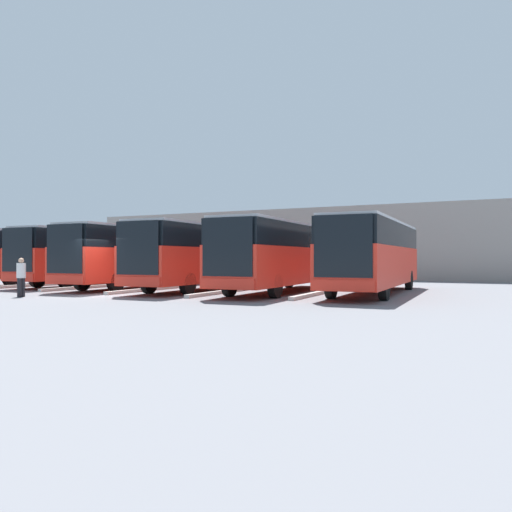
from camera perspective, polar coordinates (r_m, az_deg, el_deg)
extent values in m
plane|color=slate|center=(23.09, -17.12, -4.31)|extent=(600.00, 600.00, 0.00)
cube|color=red|center=(23.60, 13.42, -1.06)|extent=(2.72, 11.68, 1.70)
cube|color=black|center=(23.62, 13.42, 2.26)|extent=(2.68, 11.50, 1.04)
cube|color=black|center=(17.92, 9.88, 1.14)|extent=(2.12, 0.10, 2.24)
cube|color=red|center=(17.93, 9.88, -3.34)|extent=(2.29, 0.12, 0.40)
cube|color=silver|center=(23.65, 13.42, 3.67)|extent=(2.61, 11.21, 0.12)
cylinder|color=black|center=(19.90, 14.44, -3.52)|extent=(0.33, 1.01, 1.00)
cylinder|color=black|center=(20.37, 8.57, -3.45)|extent=(0.33, 1.01, 1.00)
cylinder|color=black|center=(27.01, 17.08, -2.65)|extent=(0.33, 1.01, 1.00)
cylinder|color=black|center=(27.36, 12.69, -2.63)|extent=(0.33, 1.01, 1.00)
cube|color=#B2B2AD|center=(22.54, 7.17, -4.22)|extent=(0.43, 7.12, 0.15)
cube|color=red|center=(24.14, 3.12, -1.05)|extent=(2.72, 11.68, 1.70)
cube|color=black|center=(24.16, 3.12, 2.20)|extent=(2.68, 11.50, 1.04)
cube|color=black|center=(18.83, -3.32, 1.07)|extent=(2.12, 0.10, 2.24)
cube|color=red|center=(18.84, -3.33, -3.19)|extent=(2.29, 0.12, 0.40)
cube|color=silver|center=(24.19, 3.12, 3.58)|extent=(2.61, 11.21, 0.12)
cylinder|color=black|center=(20.43, 2.21, -3.45)|extent=(0.33, 1.01, 1.00)
cylinder|color=black|center=(21.31, -3.06, -3.31)|extent=(0.33, 1.01, 1.00)
cylinder|color=black|center=(27.23, 7.95, -2.64)|extent=(0.33, 1.01, 1.00)
cylinder|color=black|center=(27.90, 3.78, -2.59)|extent=(0.33, 1.01, 1.00)
cube|color=#B2B2AD|center=(23.55, -3.31, -4.05)|extent=(0.43, 7.12, 0.15)
cube|color=red|center=(26.05, -5.55, -0.99)|extent=(2.72, 11.68, 1.70)
cube|color=black|center=(26.07, -5.55, 2.02)|extent=(2.68, 11.50, 1.04)
cube|color=black|center=(21.21, -13.42, 0.93)|extent=(2.12, 0.10, 2.24)
cube|color=red|center=(21.22, -13.43, -2.86)|extent=(2.29, 0.12, 0.40)
cube|color=silver|center=(26.10, -5.54, 3.30)|extent=(2.61, 11.21, 0.12)
cylinder|color=black|center=(22.45, -7.80, -3.15)|extent=(0.33, 1.01, 1.00)
cylinder|color=black|center=(23.64, -12.14, -3.00)|extent=(0.33, 1.01, 1.00)
cylinder|color=black|center=(28.80, -0.14, -2.51)|extent=(0.33, 1.01, 1.00)
cylinder|color=black|center=(29.73, -3.85, -2.44)|extent=(0.33, 1.01, 1.00)
cube|color=#B2B2AD|center=(25.86, -11.60, -3.71)|extent=(0.43, 7.12, 0.15)
cube|color=red|center=(28.58, -12.71, -0.92)|extent=(2.72, 11.68, 1.70)
cube|color=black|center=(28.60, -12.71, 1.83)|extent=(2.68, 11.50, 1.04)
cube|color=black|center=(24.20, -21.06, 0.79)|extent=(2.12, 0.10, 2.24)
cube|color=red|center=(24.21, -21.07, -2.52)|extent=(2.29, 0.12, 0.40)
cube|color=silver|center=(28.63, -12.71, 2.99)|extent=(2.61, 11.21, 0.12)
cylinder|color=black|center=(25.13, -15.75, -2.84)|extent=(0.33, 1.01, 1.00)
cylinder|color=black|center=(26.54, -19.24, -2.69)|extent=(0.33, 1.01, 1.00)
cylinder|color=black|center=(30.99, -7.13, -2.35)|extent=(0.33, 1.01, 1.00)
cylinder|color=black|center=(32.14, -10.34, -2.27)|extent=(0.33, 1.01, 1.00)
cube|color=#B2B2AD|center=(28.72, -18.21, -3.36)|extent=(0.43, 7.12, 0.15)
cube|color=red|center=(32.06, -17.64, -0.84)|extent=(2.72, 11.68, 1.70)
cube|color=black|center=(32.07, -17.64, 1.61)|extent=(2.68, 11.50, 1.04)
cube|color=black|center=(28.01, -25.64, 0.66)|extent=(2.12, 0.10, 2.24)
cube|color=red|center=(28.02, -25.66, -2.20)|extent=(2.29, 0.12, 0.40)
cube|color=silver|center=(32.10, -17.64, 2.65)|extent=(2.61, 11.21, 0.12)
cylinder|color=black|center=(28.74, -20.89, -2.50)|extent=(0.33, 1.01, 1.00)
cylinder|color=black|center=(30.28, -23.71, -2.38)|extent=(0.33, 1.01, 1.00)
cylinder|color=black|center=(34.19, -12.28, -2.15)|extent=(0.33, 1.01, 1.00)
cylinder|color=black|center=(35.49, -15.02, -2.08)|extent=(0.33, 1.01, 1.00)
cube|color=#B2B2AD|center=(32.41, -22.50, -2.99)|extent=(0.43, 7.12, 0.15)
cube|color=red|center=(35.07, -22.76, -0.78)|extent=(2.72, 11.68, 1.70)
cube|color=black|center=(35.08, -22.76, 1.46)|extent=(2.68, 11.50, 1.04)
cube|color=silver|center=(35.10, -22.76, 2.41)|extent=(2.61, 11.21, 0.12)
cylinder|color=black|center=(31.92, -26.22, -2.27)|extent=(0.33, 1.01, 1.00)
cylinder|color=black|center=(36.91, -17.54, -2.00)|extent=(0.33, 1.01, 1.00)
cylinder|color=black|center=(38.35, -19.89, -1.93)|extent=(0.33, 1.01, 1.00)
cylinder|color=black|center=(23.38, -25.10, -3.26)|extent=(0.22, 0.22, 0.80)
cylinder|color=black|center=(23.22, -25.42, -3.28)|extent=(0.22, 0.22, 0.80)
cylinder|color=silver|center=(23.27, -25.26, -1.51)|extent=(0.43, 0.43, 0.63)
sphere|color=tan|center=(23.27, -25.25, -0.47)|extent=(0.22, 0.22, 0.22)
cube|color=gray|center=(45.79, 5.82, 1.21)|extent=(36.43, 12.09, 5.61)
cube|color=silver|center=(53.06, 8.62, 3.78)|extent=(36.43, 3.00, 0.24)
cylinder|color=slate|center=(51.74, 22.61, 0.92)|extent=(0.20, 0.20, 5.36)
cylinder|color=slate|center=(58.98, -2.97, 0.77)|extent=(0.20, 0.20, 5.36)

